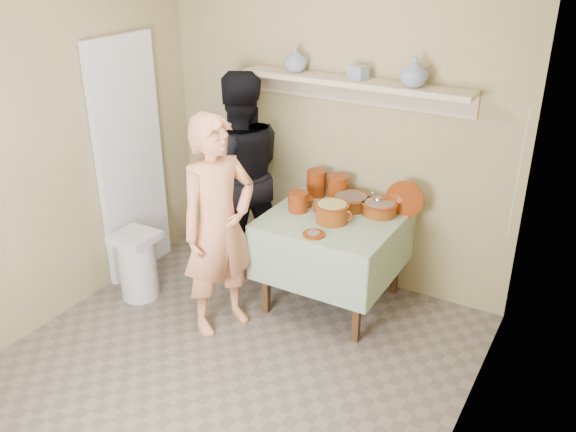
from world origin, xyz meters
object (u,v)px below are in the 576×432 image
Objects in this scene: person_cook at (219,227)px; trash_bin at (138,265)px; serving_table at (334,230)px; cazuela_rice at (332,211)px; person_helper at (239,175)px.

person_cook reaches higher than trash_bin.
person_cook is at bearing -130.42° from serving_table.
trash_bin is at bearing 113.30° from person_cook.
serving_table is at bearing 104.22° from cazuela_rice.
person_cook is 2.91× the size of trash_bin.
serving_table reaches higher than trash_bin.
person_cook is 4.95× the size of cazuela_rice.
person_helper is 1.78× the size of serving_table.
trash_bin is (-1.42, -0.60, -0.56)m from cazuela_rice.
person_helper is at bearing 47.08° from person_cook.
trash_bin is at bearing 17.29° from person_helper.
person_helper is 5.24× the size of cazuela_rice.
person_helper is 0.99m from serving_table.
serving_table is 2.95× the size of cazuela_rice.
person_cook is at bearing 1.21° from trash_bin.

